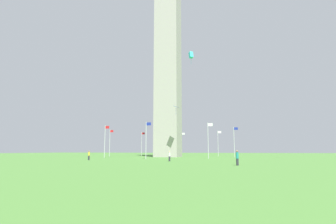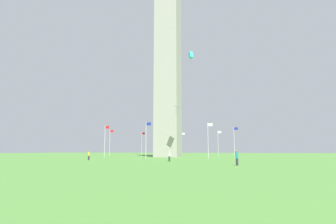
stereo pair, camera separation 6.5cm
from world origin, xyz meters
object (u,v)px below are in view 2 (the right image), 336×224
at_px(flagpole_e, 182,143).
at_px(kite_cyan_box, 191,55).
at_px(flagpole_n, 234,141).
at_px(flagpole_ne, 218,142).
at_px(kite_blue_diamond, 176,107).
at_px(person_yellow_shirt, 89,155).
at_px(flagpole_nw, 208,139).
at_px(flagpole_w, 146,138).
at_px(person_white_shirt, 169,156).
at_px(flagpole_s, 110,142).
at_px(obelisk_monument, 168,53).
at_px(flagpole_se, 142,143).
at_px(person_teal_shirt, 237,158).
at_px(flagpole_sw, 105,140).

distance_m(flagpole_e, kite_cyan_box, 42.17).
height_order(flagpole_n, flagpole_ne, same).
bearing_deg(kite_blue_diamond, person_yellow_shirt, -122.11).
xyz_separation_m(flagpole_n, flagpole_nw, (-5.12, -12.36, 0.00)).
xyz_separation_m(flagpole_w, flagpole_nw, (12.36, 5.12, 0.00)).
bearing_deg(person_white_shirt, flagpole_w, 25.81).
relative_size(flagpole_n, person_yellow_shirt, 4.49).
distance_m(flagpole_w, flagpole_nw, 13.37).
distance_m(flagpole_s, kite_blue_diamond, 24.36).
xyz_separation_m(obelisk_monument, flagpole_se, (-12.29, 12.36, -24.89)).
bearing_deg(flagpole_ne, person_teal_shirt, -82.74).
distance_m(flagpole_se, kite_cyan_box, 42.72).
relative_size(flagpole_s, person_white_shirt, 4.64).
bearing_deg(person_teal_shirt, flagpole_sw, 5.77).
distance_m(flagpole_sw, person_white_shirt, 25.83).
bearing_deg(flagpole_nw, flagpole_s, 157.50).
height_order(flagpole_w, flagpole_nw, same).
xyz_separation_m(flagpole_ne, flagpole_s, (-29.83, -12.36, 0.00)).
bearing_deg(flagpole_nw, kite_cyan_box, -105.81).
height_order(person_yellow_shirt, kite_blue_diamond, kite_blue_diamond).
distance_m(flagpole_e, flagpole_s, 24.71).
height_order(flagpole_se, flagpole_sw, same).
height_order(flagpole_ne, flagpole_e, same).
bearing_deg(flagpole_se, flagpole_e, 22.50).
bearing_deg(flagpole_n, flagpole_e, 135.00).
relative_size(flagpole_e, flagpole_se, 1.00).
height_order(flagpole_ne, flagpole_nw, same).
bearing_deg(flagpole_w, kite_blue_diamond, 66.56).
relative_size(kite_blue_diamond, kite_cyan_box, 0.85).
bearing_deg(flagpole_ne, flagpole_e, 157.50).
height_order(flagpole_n, flagpole_e, same).
relative_size(flagpole_w, kite_cyan_box, 3.04).
distance_m(flagpole_s, flagpole_w, 24.71).
bearing_deg(flagpole_w, flagpole_ne, 67.50).
distance_m(flagpole_n, flagpole_w, 24.71).
height_order(flagpole_s, flagpole_nw, same).
distance_m(flagpole_e, flagpole_sw, 32.29).
bearing_deg(person_yellow_shirt, person_teal_shirt, -119.96).
distance_m(flagpole_w, kite_blue_diamond, 13.10).
bearing_deg(kite_blue_diamond, flagpole_e, 99.24).
relative_size(flagpole_ne, flagpole_sw, 1.00).
height_order(flagpole_ne, flagpole_s, same).
bearing_deg(kite_blue_diamond, person_teal_shirt, -63.94).
xyz_separation_m(flagpole_nw, kite_cyan_box, (-2.18, -7.69, 16.34)).
bearing_deg(person_teal_shirt, flagpole_n, -43.00).
relative_size(flagpole_ne, person_teal_shirt, 4.37).
xyz_separation_m(person_white_shirt, person_teal_shirt, (10.88, -9.77, 0.05)).
bearing_deg(flagpole_s, flagpole_se, 67.50).
xyz_separation_m(person_white_shirt, person_yellow_shirt, (-15.56, 1.26, 0.03)).
bearing_deg(flagpole_sw, person_white_shirt, -37.82).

